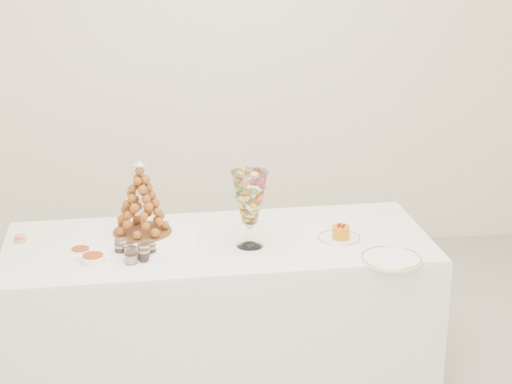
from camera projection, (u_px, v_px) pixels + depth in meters
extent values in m
cube|color=white|center=(218.00, 33.00, 5.18)|extent=(4.50, 0.04, 2.80)
cube|color=white|center=(220.00, 314.00, 3.93)|extent=(1.94, 0.85, 0.71)
cube|color=white|center=(219.00, 242.00, 3.81)|extent=(1.93, 0.85, 0.01)
cube|color=white|center=(137.00, 241.00, 3.79)|extent=(0.59, 0.46, 0.02)
cylinder|color=white|center=(250.00, 244.00, 3.75)|extent=(0.12, 0.12, 0.02)
cylinder|color=white|center=(250.00, 233.00, 3.73)|extent=(0.03, 0.03, 0.08)
sphere|color=white|center=(250.00, 224.00, 3.72)|extent=(0.04, 0.04, 0.04)
cylinder|color=white|center=(339.00, 238.00, 3.82)|extent=(0.20, 0.20, 0.01)
cylinder|color=white|center=(391.00, 259.00, 3.60)|extent=(0.26, 0.26, 0.01)
cylinder|color=tan|center=(20.00, 240.00, 3.80)|extent=(0.06, 0.06, 0.02)
ellipsoid|color=#E65E6B|center=(20.00, 236.00, 3.79)|extent=(0.04, 0.04, 0.03)
cylinder|color=white|center=(121.00, 248.00, 3.64)|extent=(0.06, 0.06, 0.07)
cylinder|color=white|center=(129.00, 250.00, 3.63)|extent=(0.05, 0.05, 0.06)
cylinder|color=white|center=(150.00, 249.00, 3.64)|extent=(0.06, 0.06, 0.07)
cylinder|color=white|center=(131.00, 255.00, 3.56)|extent=(0.06, 0.06, 0.07)
cylinder|color=white|center=(144.00, 253.00, 3.59)|extent=(0.06, 0.06, 0.07)
cylinder|color=white|center=(81.00, 252.00, 3.66)|extent=(0.08, 0.08, 0.03)
cylinder|color=white|center=(93.00, 259.00, 3.58)|extent=(0.10, 0.10, 0.03)
cylinder|color=brown|center=(142.00, 232.00, 3.86)|extent=(0.27, 0.27, 0.01)
cone|color=brown|center=(141.00, 198.00, 3.81)|extent=(0.28, 0.28, 0.32)
sphere|color=white|center=(139.00, 165.00, 3.76)|extent=(0.03, 0.03, 0.03)
cylinder|color=#C27309|center=(341.00, 232.00, 3.81)|extent=(0.08, 0.08, 0.06)
sphere|color=#960705|center=(344.00, 225.00, 3.80)|extent=(0.01, 0.01, 0.01)
sphere|color=#960705|center=(340.00, 224.00, 3.81)|extent=(0.01, 0.01, 0.01)
sphere|color=#960705|center=(338.00, 225.00, 3.79)|extent=(0.01, 0.01, 0.01)
sphere|color=#960705|center=(343.00, 226.00, 3.78)|extent=(0.01, 0.01, 0.01)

